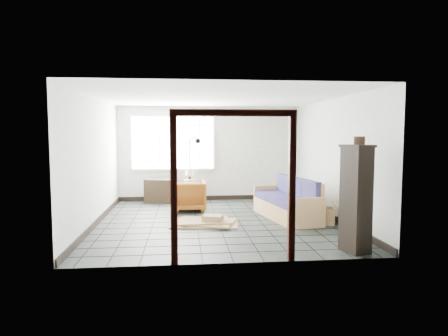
{
  "coord_description": "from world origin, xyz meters",
  "views": [
    {
      "loc": [
        -0.71,
        -8.31,
        1.86
      ],
      "look_at": [
        0.16,
        0.3,
        1.11
      ],
      "focal_mm": 32.0,
      "sensor_mm": 36.0,
      "label": 1
    }
  ],
  "objects": [
    {
      "name": "futon_sofa",
      "position": [
        1.58,
        0.14,
        0.32
      ],
      "size": [
        1.12,
        2.12,
        0.89
      ],
      "rotation": [
        0.0,
        0.0,
        0.18
      ],
      "color": "tan",
      "rests_on": "ground"
    },
    {
      "name": "room_shell",
      "position": [
        0.0,
        0.03,
        1.68
      ],
      "size": [
        5.02,
        5.52,
        2.61
      ],
      "color": "#B4B7AF",
      "rests_on": "ground"
    },
    {
      "name": "table_lamp",
      "position": [
        -0.56,
        2.41,
        0.8
      ],
      "size": [
        0.28,
        0.28,
        0.38
      ],
      "rotation": [
        0.0,
        0.0,
        -0.14
      ],
      "color": "black",
      "rests_on": "side_table"
    },
    {
      "name": "armchair",
      "position": [
        -0.58,
        1.24,
        0.4
      ],
      "size": [
        0.78,
        0.73,
        0.79
      ],
      "primitive_type": "imported",
      "rotation": [
        0.0,
        0.0,
        3.15
      ],
      "color": "brown",
      "rests_on": "ground"
    },
    {
      "name": "floor_lamp",
      "position": [
        -0.45,
        2.31,
        0.97
      ],
      "size": [
        0.48,
        0.46,
        1.81
      ],
      "rotation": [
        0.0,
        0.0,
        -0.33
      ],
      "color": "black",
      "rests_on": "ground"
    },
    {
      "name": "console_shelf",
      "position": [
        -1.34,
        2.4,
        0.32
      ],
      "size": [
        0.86,
        0.49,
        0.63
      ],
      "rotation": [
        0.0,
        0.0,
        -0.22
      ],
      "color": "black",
      "rests_on": "ground"
    },
    {
      "name": "tall_shelf",
      "position": [
        1.96,
        -2.4,
        0.86
      ],
      "size": [
        0.47,
        0.54,
        1.69
      ],
      "rotation": [
        0.0,
        0.0,
        0.3
      ],
      "color": "black",
      "rests_on": "ground"
    },
    {
      "name": "side_table",
      "position": [
        -0.52,
        2.4,
        0.44
      ],
      "size": [
        0.62,
        0.62,
        0.54
      ],
      "rotation": [
        0.0,
        0.0,
        -0.31
      ],
      "color": "black",
      "rests_on": "ground"
    },
    {
      "name": "projector",
      "position": [
        -0.56,
        2.32,
        0.59
      ],
      "size": [
        0.31,
        0.28,
        0.09
      ],
      "rotation": [
        0.0,
        0.0,
        0.37
      ],
      "color": "silver",
      "rests_on": "side_table"
    },
    {
      "name": "window_panel",
      "position": [
        -1.0,
        2.7,
        1.6
      ],
      "size": [
        2.32,
        0.08,
        1.52
      ],
      "color": "silver",
      "rests_on": "ground"
    },
    {
      "name": "doorway_trim",
      "position": [
        0.0,
        -2.7,
        1.38
      ],
      "size": [
        1.8,
        0.08,
        2.2
      ],
      "color": "#38130C",
      "rests_on": "ground"
    },
    {
      "name": "open_box",
      "position": [
        2.12,
        -0.43,
        0.16
      ],
      "size": [
        0.87,
        0.58,
        0.45
      ],
      "rotation": [
        0.0,
        0.0,
        -0.26
      ],
      "color": "olive",
      "rests_on": "ground"
    },
    {
      "name": "cardboard_pile",
      "position": [
        -0.26,
        -0.24,
        0.05
      ],
      "size": [
        1.46,
        1.21,
        0.2
      ],
      "rotation": [
        0.0,
        0.0,
        -0.18
      ],
      "color": "olive",
      "rests_on": "ground"
    },
    {
      "name": "ground",
      "position": [
        0.0,
        0.0,
        0.0
      ],
      "size": [
        5.5,
        5.5,
        0.0
      ],
      "primitive_type": "plane",
      "color": "black",
      "rests_on": "ground"
    },
    {
      "name": "pot",
      "position": [
        1.98,
        -2.43,
        1.75
      ],
      "size": [
        0.22,
        0.22,
        0.13
      ],
      "rotation": [
        0.0,
        0.0,
        -0.33
      ],
      "color": "black",
      "rests_on": "tall_shelf"
    }
  ]
}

